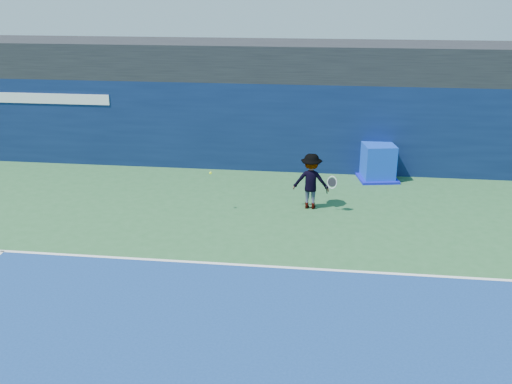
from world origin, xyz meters
TOP-DOWN VIEW (x-y plane):
  - ground at (0.00, 0.00)m, footprint 80.00×80.00m
  - baseline at (0.00, 3.00)m, footprint 24.00×0.10m
  - stadium_band at (0.00, 11.50)m, footprint 36.00×3.00m
  - back_wall_assembly at (-0.00, 10.50)m, footprint 36.00×1.03m
  - equipment_cart at (4.40, 9.66)m, footprint 1.44×1.44m
  - tennis_player at (2.30, 6.80)m, footprint 1.28×0.73m
  - tennis_ball at (-0.47, 6.13)m, footprint 0.08×0.08m

SIDE VIEW (x-z plane):
  - ground at x=0.00m, z-range 0.00..0.00m
  - baseline at x=0.00m, z-range 0.01..0.01m
  - equipment_cart at x=4.40m, z-range -0.05..1.13m
  - tennis_player at x=2.30m, z-range 0.00..1.62m
  - tennis_ball at x=-0.47m, z-range 1.12..1.20m
  - back_wall_assembly at x=0.00m, z-range 0.00..3.00m
  - stadium_band at x=0.00m, z-range 3.00..4.20m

